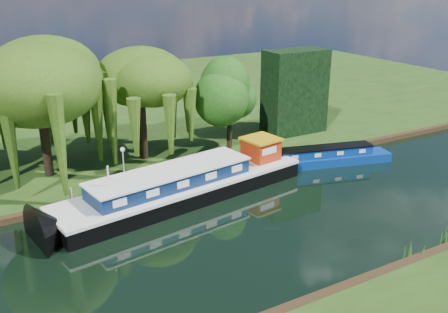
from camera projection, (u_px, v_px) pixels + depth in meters
ground at (176, 248)px, 29.29m from camera, size 120.00×120.00×0.00m
far_bank at (53, 112)px, 56.99m from camera, size 120.00×52.00×0.45m
dutch_barge at (186, 185)px, 35.51m from camera, size 19.40×7.09×4.00m
narrowboat at (325, 158)px, 41.91m from camera, size 11.65×4.82×1.68m
white_cruiser at (287, 171)px, 40.66m from camera, size 2.19×1.96×1.04m
willow_left at (38, 82)px, 36.23m from camera, size 8.33×8.33×9.98m
willow_right at (140, 88)px, 40.28m from camera, size 6.78×6.78×8.26m
tree_far_right at (230, 95)px, 43.21m from camera, size 4.27×4.27×6.98m
conifer_hedge at (295, 92)px, 47.98m from camera, size 6.00×3.00×8.00m
lamppost at (123, 155)px, 37.27m from camera, size 0.36×0.36×2.56m
mooring_posts at (121, 185)px, 35.60m from camera, size 19.16×0.16×1.00m
reeds_near at (355, 270)px, 26.09m from camera, size 33.70×1.50×1.10m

